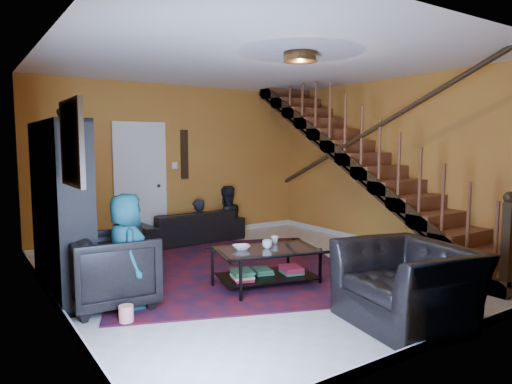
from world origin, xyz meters
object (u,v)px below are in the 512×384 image
Objects in this scene: sofa at (189,226)px; armchair_left at (113,270)px; armchair_right at (407,285)px; coffee_table at (267,264)px; bookshelf at (61,211)px.

armchair_left reaches higher than sofa.
armchair_right reaches higher than coffee_table.
sofa is 4.55m from armchair_right.
coffee_table is at bearing 81.04° from sofa.
bookshelf is 3.04m from sofa.
coffee_table is at bearing -95.46° from armchair_left.
coffee_table is (-0.29, -2.82, -0.01)m from sofa.
sofa is 2.20× the size of armchair_left.
armchair_right is at bearing -75.32° from coffee_table.
armchair_right is at bearing -127.51° from armchair_left.
armchair_right is (0.16, -4.55, 0.10)m from sofa.
armchair_left reaches higher than armchair_right.
coffee_table is (2.13, -1.12, -0.69)m from bookshelf.
sofa is at bearing 35.06° from bookshelf.
sofa is 1.63× the size of armchair_right.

